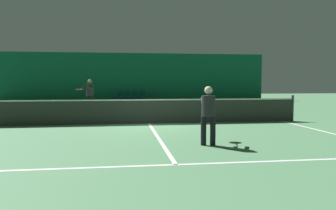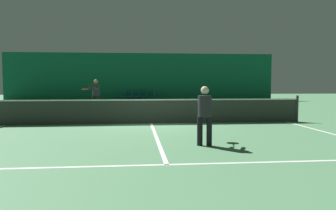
{
  "view_description": "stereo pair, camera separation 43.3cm",
  "coord_description": "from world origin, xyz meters",
  "px_view_note": "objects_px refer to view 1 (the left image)",
  "views": [
    {
      "loc": [
        -1.03,
        -12.63,
        1.62
      ],
      "look_at": [
        0.46,
        -2.07,
        0.87
      ],
      "focal_mm": 35.0,
      "sensor_mm": 36.0,
      "label": 1
    },
    {
      "loc": [
        -0.6,
        -12.68,
        1.62
      ],
      "look_at": [
        0.46,
        -2.07,
        0.87
      ],
      "focal_mm": 35.0,
      "sensor_mm": 36.0,
      "label": 2
    }
  ],
  "objects_px": {
    "player_near": "(208,111)",
    "courtside_chair_4": "(145,95)",
    "courtside_chair_0": "(115,95)",
    "courtside_chair_3": "(137,95)",
    "courtside_chair_1": "(122,95)",
    "tennis_net": "(149,111)",
    "player_far": "(90,93)",
    "courtside_chair_2": "(130,95)"
  },
  "relations": [
    {
      "from": "player_far",
      "to": "courtside_chair_2",
      "type": "xyz_separation_m",
      "value": [
        2.41,
        9.57,
        -0.54
      ]
    },
    {
      "from": "courtside_chair_2",
      "to": "courtside_chair_3",
      "type": "relative_size",
      "value": 1.0
    },
    {
      "from": "player_near",
      "to": "courtside_chair_4",
      "type": "relative_size",
      "value": 1.8
    },
    {
      "from": "courtside_chair_2",
      "to": "courtside_chair_3",
      "type": "height_order",
      "value": "same"
    },
    {
      "from": "courtside_chair_4",
      "to": "player_far",
      "type": "bearing_deg",
      "value": -20.88
    },
    {
      "from": "tennis_net",
      "to": "player_near",
      "type": "height_order",
      "value": "player_near"
    },
    {
      "from": "courtside_chair_2",
      "to": "courtside_chair_3",
      "type": "xyz_separation_m",
      "value": [
        0.62,
        0.0,
        0.0
      ]
    },
    {
      "from": "courtside_chair_1",
      "to": "courtside_chair_4",
      "type": "bearing_deg",
      "value": 90.0
    },
    {
      "from": "tennis_net",
      "to": "courtside_chair_0",
      "type": "bearing_deg",
      "value": 96.09
    },
    {
      "from": "courtside_chair_0",
      "to": "player_near",
      "type": "bearing_deg",
      "value": 8.01
    },
    {
      "from": "player_far",
      "to": "courtside_chair_4",
      "type": "bearing_deg",
      "value": -174.96
    },
    {
      "from": "player_near",
      "to": "courtside_chair_1",
      "type": "distance_m",
      "value": 19.74
    },
    {
      "from": "courtside_chair_0",
      "to": "courtside_chair_3",
      "type": "distance_m",
      "value": 1.86
    },
    {
      "from": "courtside_chair_4",
      "to": "courtside_chair_0",
      "type": "bearing_deg",
      "value": -90.0
    },
    {
      "from": "tennis_net",
      "to": "player_near",
      "type": "relative_size",
      "value": 7.94
    },
    {
      "from": "courtside_chair_0",
      "to": "courtside_chair_3",
      "type": "relative_size",
      "value": 1.0
    },
    {
      "from": "courtside_chair_1",
      "to": "courtside_chair_0",
      "type": "bearing_deg",
      "value": -90.0
    },
    {
      "from": "player_near",
      "to": "courtside_chair_2",
      "type": "xyz_separation_m",
      "value": [
        -1.52,
        19.62,
        -0.4
      ]
    },
    {
      "from": "player_near",
      "to": "courtside_chair_1",
      "type": "height_order",
      "value": "player_near"
    },
    {
      "from": "player_near",
      "to": "courtside_chair_2",
      "type": "bearing_deg",
      "value": 16.95
    },
    {
      "from": "courtside_chair_4",
      "to": "courtside_chair_2",
      "type": "bearing_deg",
      "value": -90.0
    },
    {
      "from": "player_far",
      "to": "tennis_net",
      "type": "bearing_deg",
      "value": 52.58
    },
    {
      "from": "tennis_net",
      "to": "courtside_chair_3",
      "type": "height_order",
      "value": "tennis_net"
    },
    {
      "from": "courtside_chair_1",
      "to": "courtside_chair_2",
      "type": "height_order",
      "value": "same"
    },
    {
      "from": "tennis_net",
      "to": "courtside_chair_1",
      "type": "relative_size",
      "value": 14.29
    },
    {
      "from": "player_far",
      "to": "courtside_chair_4",
      "type": "xyz_separation_m",
      "value": [
        3.65,
        9.57,
        -0.54
      ]
    },
    {
      "from": "tennis_net",
      "to": "player_far",
      "type": "bearing_deg",
      "value": 116.66
    },
    {
      "from": "tennis_net",
      "to": "player_near",
      "type": "distance_m",
      "value": 4.68
    },
    {
      "from": "courtside_chair_3",
      "to": "courtside_chair_4",
      "type": "height_order",
      "value": "same"
    },
    {
      "from": "player_near",
      "to": "courtside_chair_3",
      "type": "height_order",
      "value": "player_near"
    },
    {
      "from": "tennis_net",
      "to": "courtside_chair_4",
      "type": "distance_m",
      "value": 15.12
    },
    {
      "from": "player_near",
      "to": "courtside_chair_1",
      "type": "xyz_separation_m",
      "value": [
        -2.14,
        19.62,
        -0.4
      ]
    },
    {
      "from": "courtside_chair_1",
      "to": "courtside_chair_3",
      "type": "distance_m",
      "value": 1.24
    },
    {
      "from": "courtside_chair_1",
      "to": "courtside_chair_2",
      "type": "xyz_separation_m",
      "value": [
        0.62,
        0.0,
        0.0
      ]
    },
    {
      "from": "courtside_chair_1",
      "to": "courtside_chair_3",
      "type": "xyz_separation_m",
      "value": [
        1.24,
        0.0,
        0.0
      ]
    },
    {
      "from": "player_far",
      "to": "courtside_chair_0",
      "type": "bearing_deg",
      "value": -161.02
    },
    {
      "from": "tennis_net",
      "to": "courtside_chair_0",
      "type": "distance_m",
      "value": 15.18
    },
    {
      "from": "courtside_chair_0",
      "to": "courtside_chair_1",
      "type": "xyz_separation_m",
      "value": [
        0.62,
        0.0,
        0.0
      ]
    },
    {
      "from": "player_far",
      "to": "courtside_chair_4",
      "type": "height_order",
      "value": "player_far"
    },
    {
      "from": "tennis_net",
      "to": "player_far",
      "type": "height_order",
      "value": "player_far"
    },
    {
      "from": "courtside_chair_1",
      "to": "courtside_chair_2",
      "type": "relative_size",
      "value": 1.0
    },
    {
      "from": "tennis_net",
      "to": "courtside_chair_2",
      "type": "bearing_deg",
      "value": 91.4
    }
  ]
}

